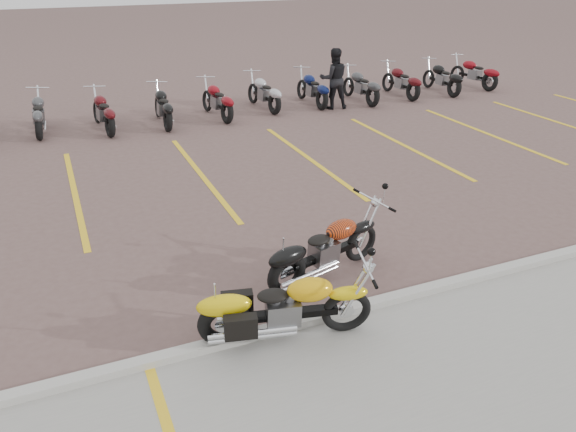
# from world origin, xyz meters

# --- Properties ---
(ground) EXTENTS (100.00, 100.00, 0.00)m
(ground) POSITION_xyz_m (0.00, 0.00, 0.00)
(ground) COLOR brown
(ground) RESTS_ON ground
(curb) EXTENTS (60.00, 0.18, 0.12)m
(curb) POSITION_xyz_m (0.00, -2.00, 0.06)
(curb) COLOR #ADAAA3
(curb) RESTS_ON ground
(parking_stripes) EXTENTS (38.00, 5.50, 0.01)m
(parking_stripes) POSITION_xyz_m (0.00, 4.00, 0.00)
(parking_stripes) COLOR yellow
(parking_stripes) RESTS_ON ground
(yellow_cruiser) EXTENTS (2.21, 0.65, 0.92)m
(yellow_cruiser) POSITION_xyz_m (-0.61, -2.13, 0.46)
(yellow_cruiser) COLOR black
(yellow_cruiser) RESTS_ON ground
(flame_cruiser) EXTENTS (2.12, 0.71, 0.89)m
(flame_cruiser) POSITION_xyz_m (0.53, -0.98, 0.44)
(flame_cruiser) COLOR black
(flame_cruiser) RESTS_ON ground
(person_b) EXTENTS (1.05, 0.90, 1.87)m
(person_b) POSITION_xyz_m (5.48, 8.17, 0.94)
(person_b) COLOR black
(person_b) RESTS_ON ground
(bg_bike_row) EXTENTS (22.16, 2.02, 1.10)m
(bg_bike_row) POSITION_xyz_m (0.89, 8.71, 0.55)
(bg_bike_row) COLOR black
(bg_bike_row) RESTS_ON ground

